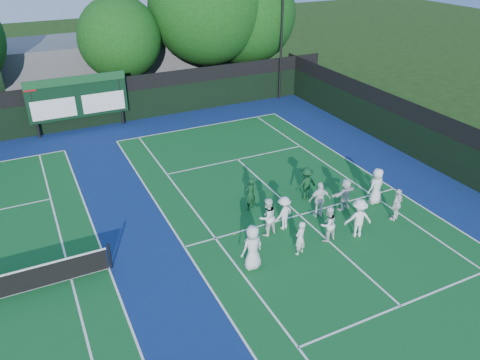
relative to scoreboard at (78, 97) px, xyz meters
name	(u,v)px	position (x,y,z in m)	size (l,w,h in m)	color
ground	(312,226)	(7.01, -15.59, -2.19)	(120.00, 120.00, 0.00)	#1A350E
court_apron	(172,251)	(1.01, -14.59, -2.19)	(34.00, 32.00, 0.01)	navy
near_court	(299,215)	(7.01, -14.59, -2.18)	(11.05, 23.85, 0.01)	#115422
back_fence	(95,106)	(1.01, 0.41, -0.83)	(34.00, 0.08, 3.00)	black
divider_fence_right	(451,151)	(16.01, -14.59, -0.83)	(0.08, 32.00, 3.00)	black
scoreboard	(78,97)	(0.00, 0.00, 0.00)	(6.00, 0.21, 3.55)	black
clubhouse	(125,61)	(5.01, 8.41, -0.19)	(18.00, 6.00, 4.00)	slate
light_pole_right	(283,11)	(14.51, 0.11, 4.11)	(1.20, 0.30, 10.12)	black
tree_c	(122,40)	(3.98, 3.99, 2.38)	(5.71, 5.71, 7.57)	black
tree_d	(208,8)	(10.54, 3.99, 4.08)	(8.53, 8.53, 10.75)	black
tree_e	(247,16)	(13.73, 3.99, 3.27)	(7.52, 7.52, 9.42)	black
tennis_ball_0	(252,241)	(4.17, -15.45, -2.16)	(0.07, 0.07, 0.07)	gold
tennis_ball_3	(235,234)	(3.74, -14.69, -2.16)	(0.07, 0.07, 0.07)	gold
tennis_ball_4	(302,183)	(8.72, -12.15, -2.16)	(0.07, 0.07, 0.07)	gold
tennis_ball_5	(319,203)	(8.37, -14.13, -2.16)	(0.07, 0.07, 0.07)	gold
player_front_0	(252,247)	(3.42, -16.91, -1.27)	(0.90, 0.58, 1.84)	silver
player_front_1	(300,238)	(5.48, -16.97, -1.45)	(0.54, 0.35, 1.48)	silver
player_front_2	(328,224)	(6.98, -16.68, -1.41)	(0.76, 0.59, 1.56)	white
player_front_3	(359,218)	(8.30, -16.97, -1.33)	(1.11, 0.64, 1.72)	white
player_front_4	(397,205)	(10.60, -16.71, -1.43)	(0.89, 0.37, 1.53)	white
player_back_0	(267,217)	(4.98, -15.22, -1.34)	(0.83, 0.64, 1.70)	white
player_back_1	(284,213)	(5.83, -15.14, -1.43)	(0.98, 0.56, 1.52)	white
player_back_2	(320,200)	(7.74, -14.99, -1.35)	(0.99, 0.41, 1.68)	white
player_back_3	(345,194)	(9.11, -15.01, -1.42)	(1.43, 0.46, 1.55)	white
player_back_4	(376,186)	(10.75, -15.18, -1.31)	(0.86, 0.56, 1.76)	white
coach_left	(250,194)	(5.26, -13.15, -1.40)	(0.58, 0.38, 1.59)	#0F391C
coach_right	(306,183)	(8.06, -13.42, -1.39)	(1.04, 0.60, 1.61)	#0F391C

